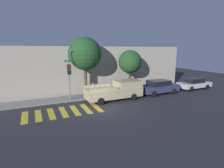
% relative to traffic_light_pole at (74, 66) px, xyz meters
% --- Properties ---
extents(ground_plane, '(60.00, 60.00, 0.00)m').
position_rel_traffic_light_pole_xyz_m(ground_plane, '(1.54, -3.37, -3.29)').
color(ground_plane, '#28282D').
extents(sidewalk, '(26.00, 1.92, 0.14)m').
position_rel_traffic_light_pole_xyz_m(sidewalk, '(1.54, 0.79, -3.22)').
color(sidewalk, slate).
rests_on(sidewalk, ground).
extents(building_row, '(26.00, 6.00, 5.14)m').
position_rel_traffic_light_pole_xyz_m(building_row, '(1.54, 5.16, -0.72)').
color(building_row, '#A89E8E').
rests_on(building_row, ground).
extents(crosswalk, '(5.94, 2.60, 0.00)m').
position_rel_traffic_light_pole_xyz_m(crosswalk, '(-1.54, -2.57, -3.29)').
color(crosswalk, gold).
rests_on(crosswalk, ground).
extents(traffic_light_pole, '(2.40, 0.56, 4.85)m').
position_rel_traffic_light_pole_xyz_m(traffic_light_pole, '(0.00, 0.00, 0.00)').
color(traffic_light_pole, slate).
rests_on(traffic_light_pole, ground).
extents(pickup_truck, '(5.45, 1.97, 1.83)m').
position_rel_traffic_light_pole_xyz_m(pickup_truck, '(3.76, -1.27, -2.36)').
color(pickup_truck, tan).
rests_on(pickup_truck, ground).
extents(sedan_near_corner, '(4.34, 1.79, 1.54)m').
position_rel_traffic_light_pole_xyz_m(sedan_near_corner, '(8.95, -1.27, -2.49)').
color(sedan_near_corner, '#2D3351').
rests_on(sedan_near_corner, ground).
extents(sedan_middle, '(4.26, 1.74, 1.40)m').
position_rel_traffic_light_pole_xyz_m(sedan_middle, '(14.27, -1.27, -2.55)').
color(sedan_middle, '#B7BABF').
rests_on(sedan_middle, ground).
extents(tree_near_corner, '(3.27, 3.27, 6.05)m').
position_rel_traffic_light_pole_xyz_m(tree_near_corner, '(1.39, 1.03, 1.10)').
color(tree_near_corner, '#4C3823').
rests_on(tree_near_corner, ground).
extents(tree_midblock, '(2.59, 2.59, 4.75)m').
position_rel_traffic_light_pole_xyz_m(tree_midblock, '(6.57, 1.03, 0.15)').
color(tree_midblock, '#42301E').
rests_on(tree_midblock, ground).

